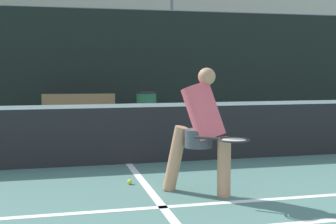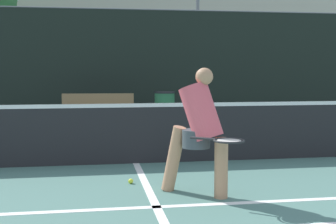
{
  "view_description": "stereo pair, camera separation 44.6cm",
  "coord_description": "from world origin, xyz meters",
  "px_view_note": "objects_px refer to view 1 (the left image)",
  "views": [
    {
      "loc": [
        -1.11,
        -0.72,
        1.49
      ],
      "look_at": [
        0.27,
        4.94,
        0.95
      ],
      "focal_mm": 50.0,
      "sensor_mm": 36.0,
      "label": 1
    },
    {
      "loc": [
        -0.67,
        -0.81,
        1.49
      ],
      "look_at": [
        0.27,
        4.94,
        0.95
      ],
      "focal_mm": 50.0,
      "sensor_mm": 36.0,
      "label": 2
    }
  ],
  "objects_px": {
    "trash_bin": "(147,110)",
    "parked_car": "(220,92)",
    "player_practicing": "(202,127)",
    "courtside_bench": "(79,109)"
  },
  "relations": [
    {
      "from": "courtside_bench",
      "to": "trash_bin",
      "type": "bearing_deg",
      "value": -5.7
    },
    {
      "from": "player_practicing",
      "to": "trash_bin",
      "type": "height_order",
      "value": "player_practicing"
    },
    {
      "from": "player_practicing",
      "to": "courtside_bench",
      "type": "bearing_deg",
      "value": 137.1
    },
    {
      "from": "courtside_bench",
      "to": "player_practicing",
      "type": "bearing_deg",
      "value": -75.29
    },
    {
      "from": "trash_bin",
      "to": "player_practicing",
      "type": "bearing_deg",
      "value": -95.2
    },
    {
      "from": "trash_bin",
      "to": "parked_car",
      "type": "relative_size",
      "value": 0.23
    },
    {
      "from": "courtside_bench",
      "to": "parked_car",
      "type": "height_order",
      "value": "parked_car"
    },
    {
      "from": "player_practicing",
      "to": "parked_car",
      "type": "distance_m",
      "value": 11.31
    },
    {
      "from": "courtside_bench",
      "to": "parked_car",
      "type": "relative_size",
      "value": 0.47
    },
    {
      "from": "player_practicing",
      "to": "parked_car",
      "type": "height_order",
      "value": "parked_car"
    }
  ]
}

